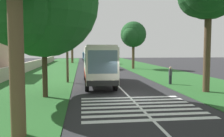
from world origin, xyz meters
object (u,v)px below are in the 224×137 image
coach_bus (98,62)px  trailing_minibus_0 (86,55)px  trailing_car_1 (106,63)px  trailing_car_2 (104,61)px  roadside_tree_right_0 (133,35)px  utility_pole (67,43)px  trailing_car_0 (111,65)px  roadside_tree_left_1 (72,31)px  pedestrian (170,75)px  roadside_tree_left_0 (41,6)px  trailing_car_3 (87,59)px

coach_bus → trailing_minibus_0: (54.18, 0.21, -0.60)m
trailing_car_1 → trailing_car_2: same height
coach_bus → trailing_car_2: size_ratio=2.60×
roadside_tree_right_0 → utility_pole: 19.49m
trailing_car_1 → trailing_minibus_0: (28.05, 3.65, 0.88)m
trailing_car_0 → roadside_tree_left_1: 23.23m
pedestrian → roadside_tree_left_0: bearing=112.6°
coach_bus → utility_pole: 3.81m
roadside_tree_left_1 → pedestrian: (-39.08, -10.90, -7.09)m
coach_bus → trailing_minibus_0: bearing=0.2°
trailing_car_3 → roadside_tree_left_0: 49.68m
coach_bus → trailing_car_1: 26.40m
trailing_car_2 → roadside_tree_left_1: roadside_tree_left_1 is taller
coach_bus → roadside_tree_right_0: size_ratio=1.36×
utility_pole → trailing_car_3: bearing=-3.8°
roadside_tree_left_0 → roadside_tree_left_1: size_ratio=0.94×
roadside_tree_left_1 → utility_pole: roadside_tree_left_1 is taller
coach_bus → trailing_car_1: coach_bus is taller
trailing_car_2 → utility_pole: utility_pole is taller
coach_bus → trailing_car_2: bearing=-6.2°
trailing_minibus_0 → trailing_car_3: bearing=-179.8°
trailing_car_0 → trailing_car_1: same height
trailing_car_0 → trailing_minibus_0: size_ratio=0.72×
coach_bus → roadside_tree_left_1: bearing=6.0°
coach_bus → trailing_minibus_0: size_ratio=1.86×
roadside_tree_left_1 → utility_pole: (-36.54, -1.00, -3.93)m
trailing_car_1 → utility_pole: utility_pole is taller
pedestrian → trailing_car_2: bearing=4.9°
roadside_tree_left_1 → pedestrian: 41.19m
trailing_car_1 → utility_pole: (-24.74, 6.43, 3.40)m
trailing_minibus_0 → utility_pole: bearing=177.0°
trailing_car_0 → trailing_minibus_0: bearing=5.5°
roadside_tree_right_0 → utility_pole: size_ratio=1.05×
trailing_car_1 → roadside_tree_left_1: bearing=32.2°
trailing_car_0 → trailing_car_3: bearing=7.6°
coach_bus → trailing_car_3: bearing=0.2°
trailing_car_1 → roadside_tree_left_0: roadside_tree_left_0 is taller
coach_bus → trailing_car_0: coach_bus is taller
utility_pole → pedestrian: 10.70m
utility_pole → roadside_tree_right_0: bearing=-31.9°
trailing_car_1 → roadside_tree_left_0: bearing=166.3°
coach_bus → trailing_car_3: size_ratio=2.60×
trailing_car_2 → trailing_minibus_0: bearing=11.9°
trailing_minibus_0 → pedestrian: bearing=-172.7°
coach_bus → roadside_tree_left_0: size_ratio=1.07×
trailing_car_2 → utility_pole: 34.64m
trailing_car_1 → pedestrian: pedestrian is taller
trailing_minibus_0 → trailing_car_1: bearing=-172.6°
trailing_car_0 → trailing_car_3: same height
trailing_car_2 → roadside_tree_right_0: size_ratio=0.53×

